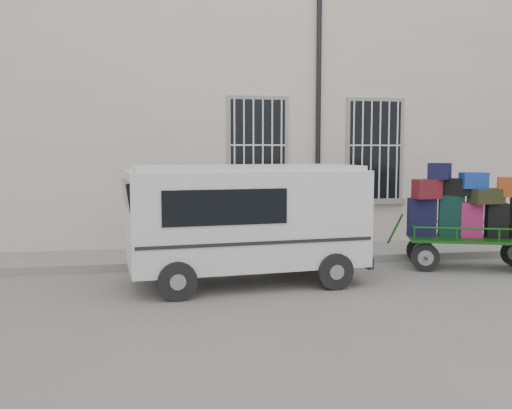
{
  "coord_description": "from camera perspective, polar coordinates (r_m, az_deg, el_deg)",
  "views": [
    {
      "loc": [
        -2.64,
        -9.33,
        2.25
      ],
      "look_at": [
        -0.79,
        1.0,
        1.25
      ],
      "focal_mm": 40.0,
      "sensor_mm": 36.0,
      "label": 1
    }
  ],
  "objects": [
    {
      "name": "ground",
      "position": [
        9.96,
        5.56,
        -7.65
      ],
      "size": [
        80.0,
        80.0,
        0.0
      ],
      "primitive_type": "plane",
      "color": "slate",
      "rests_on": "ground"
    },
    {
      "name": "building",
      "position": [
        15.08,
        -0.04,
        8.29
      ],
      "size": [
        24.0,
        5.15,
        6.0
      ],
      "color": "beige",
      "rests_on": "ground"
    },
    {
      "name": "sidewalk",
      "position": [
        12.03,
        2.72,
        -4.98
      ],
      "size": [
        24.0,
        1.7,
        0.15
      ],
      "primitive_type": "cube",
      "color": "gray",
      "rests_on": "ground"
    },
    {
      "name": "luggage_cart",
      "position": [
        11.53,
        20.61,
        -1.03
      ],
      "size": [
        2.76,
        1.75,
        2.01
      ],
      "rotation": [
        0.0,
        0.0,
        -0.33
      ],
      "color": "black",
      "rests_on": "ground"
    },
    {
      "name": "van",
      "position": [
        9.59,
        -1.07,
        -1.18
      ],
      "size": [
        4.12,
        2.11,
        2.0
      ],
      "rotation": [
        0.0,
        0.0,
        0.1
      ],
      "color": "silver",
      "rests_on": "ground"
    }
  ]
}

